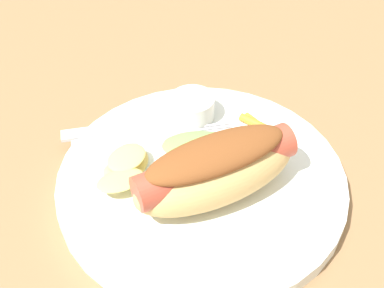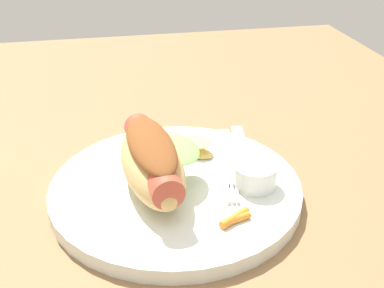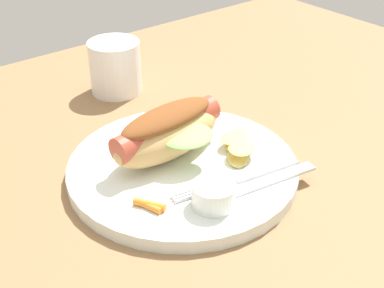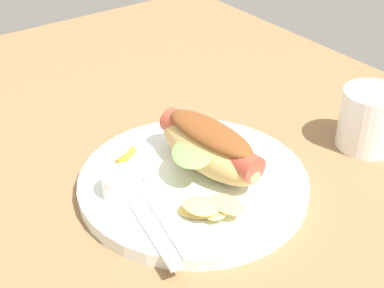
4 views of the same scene
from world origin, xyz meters
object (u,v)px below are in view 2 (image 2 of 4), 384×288
at_px(plate, 176,189).
at_px(carrot_garnish, 236,218).
at_px(hot_dog, 152,160).
at_px(sauce_ramekin, 255,176).
at_px(chips_pile, 187,144).
at_px(fork, 228,161).
at_px(knife, 243,155).

bearing_deg(plate, carrot_garnish, 30.20).
bearing_deg(carrot_garnish, hot_dog, -137.29).
relative_size(sauce_ramekin, chips_pile, 0.70).
relative_size(fork, chips_pile, 2.43).
bearing_deg(chips_pile, hot_dog, -36.51).
bearing_deg(chips_pile, fork, 49.16).
height_order(hot_dog, sauce_ramekin, hot_dog).
bearing_deg(chips_pile, carrot_garnish, 7.86).
bearing_deg(sauce_ramekin, fork, -164.28).
relative_size(hot_dog, fork, 0.99).
xyz_separation_m(plate, carrot_garnish, (0.08, 0.04, 0.01)).
distance_m(hot_dog, knife, 0.12).
bearing_deg(knife, fork, -56.36).
height_order(plate, knife, knife).
distance_m(plate, fork, 0.07).
xyz_separation_m(fork, chips_pile, (-0.03, -0.04, 0.01)).
relative_size(knife, chips_pile, 2.26).
xyz_separation_m(hot_dog, chips_pile, (-0.07, 0.05, -0.02)).
distance_m(hot_dog, chips_pile, 0.09).
relative_size(plate, chips_pile, 4.12).
bearing_deg(knife, chips_pile, -103.39).
height_order(hot_dog, fork, hot_dog).
bearing_deg(hot_dog, fork, 103.87).
bearing_deg(chips_pile, sauce_ramekin, 32.49).
distance_m(plate, hot_dog, 0.05).
relative_size(plate, knife, 1.83).
bearing_deg(fork, sauce_ramekin, 27.08).
bearing_deg(hot_dog, plate, 89.84).
relative_size(plate, hot_dog, 1.71).
height_order(fork, knife, same).
distance_m(sauce_ramekin, chips_pile, 0.10).
distance_m(sauce_ramekin, carrot_garnish, 0.07).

